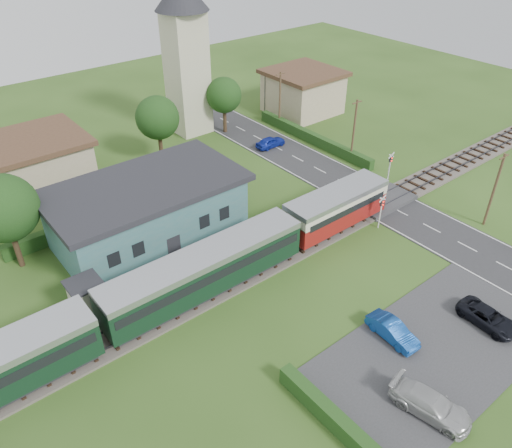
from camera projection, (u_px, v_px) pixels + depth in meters
ground at (324, 253)px, 41.29m from camera, size 120.00×120.00×0.00m
railway_track at (307, 241)px, 42.51m from camera, size 76.00×3.20×0.49m
road at (400, 212)px, 46.45m from camera, size 6.00×70.00×0.05m
car_park at (438, 348)px, 32.75m from camera, size 17.00×9.00×0.08m
crossing_deck at (383, 201)px, 47.63m from camera, size 6.20×3.40×0.45m
platform at (187, 268)px, 39.33m from camera, size 30.00×3.00×0.45m
equipment_hut at (87, 297)px, 34.34m from camera, size 2.30×2.30×2.55m
station_building at (148, 210)px, 41.68m from camera, size 16.00×9.00×5.30m
train at (167, 289)px, 34.37m from camera, size 43.20×2.90×3.40m
church_tower at (185, 46)px, 56.17m from camera, size 6.00×6.00×17.60m
house_west at (31, 166)px, 48.06m from camera, size 10.80×8.80×5.50m
house_east at (303, 91)px, 65.54m from camera, size 8.80×8.80×5.50m
hedge_carpark at (338, 424)px, 27.52m from camera, size 0.80×9.00×1.20m
hedge_roadside at (313, 138)px, 58.62m from camera, size 0.80×18.00×1.20m
hedge_station at (127, 209)px, 45.73m from camera, size 22.00×0.80×1.30m
tree_a at (3, 208)px, 36.93m from camera, size 5.20×5.20×8.00m
tree_b at (157, 118)px, 52.26m from camera, size 4.60×4.60×7.34m
tree_c at (224, 95)px, 58.93m from camera, size 4.20×4.20×6.78m
utility_pole_b at (494, 189)px, 42.73m from camera, size 1.40×0.22×7.00m
utility_pole_c at (354, 130)px, 53.05m from camera, size 1.40×0.22×7.00m
utility_pole_d at (280, 99)px, 60.78m from camera, size 1.40×0.22×7.00m
crossing_signal_near at (381, 207)px, 43.13m from camera, size 0.84×0.28×3.28m
crossing_signal_far at (390, 163)px, 49.96m from camera, size 0.84×0.28×3.28m
streetlamp_east at (265, 90)px, 65.27m from camera, size 0.30×0.30×5.15m
car_on_road at (271, 142)px, 57.57m from camera, size 3.63×1.47×1.23m
car_park_blue at (393, 331)px, 33.11m from camera, size 1.54×3.89×1.26m
car_park_silver at (431, 404)px, 28.35m from camera, size 2.81×4.98×1.36m
car_park_dark at (488, 317)px, 34.19m from camera, size 2.15×4.29×1.17m
pedestrian_near at (264, 220)px, 43.03m from camera, size 0.70×0.59×1.64m
pedestrian_far at (123, 288)px, 35.73m from camera, size 0.75×0.91×1.71m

